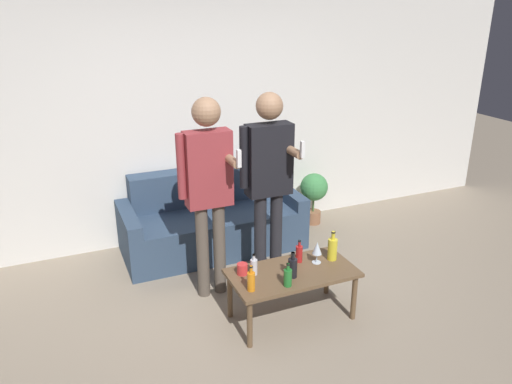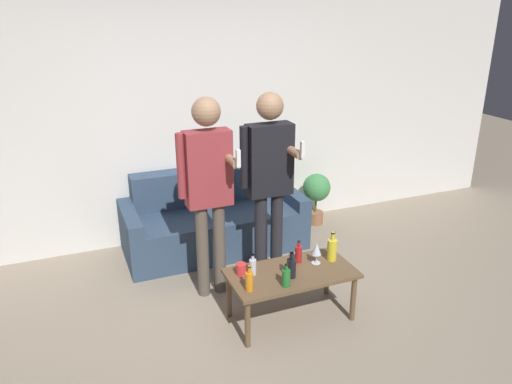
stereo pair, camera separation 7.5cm
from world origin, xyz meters
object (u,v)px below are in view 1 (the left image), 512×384
Objects in this scene: couch at (211,221)px; coffee_table at (292,277)px; bottle_orange at (293,267)px; person_standing_right at (268,172)px; person_standing_left at (208,181)px.

coffee_table is at bearing -82.53° from couch.
bottle_orange is at bearing -84.27° from couch.
person_standing_right reaches higher than bottle_orange.
bottle_orange is 0.99m from person_standing_left.
person_standing_left is at bearing -108.42° from couch.
person_standing_right is at bearing 82.72° from coffee_table.
couch is 1.82× the size of coffee_table.
person_standing_right is (0.57, 0.05, -0.01)m from person_standing_left.
person_standing_left reaches higher than couch.
person_standing_left is 0.57m from person_standing_right.
couch is 1.20m from person_standing_left.
coffee_table is 1.04m from person_standing_left.
person_standing_left is at bearing -175.13° from person_standing_right.
bottle_orange reaches higher than coffee_table.
person_standing_left is at bearing 122.86° from bottle_orange.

